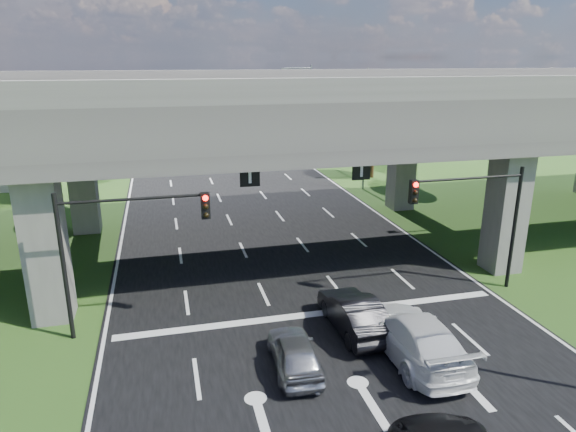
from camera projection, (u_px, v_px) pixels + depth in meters
name	position (u px, v px, depth m)	size (l,w,h in m)	color
ground	(342.00, 358.00, 19.25)	(160.00, 160.00, 0.00)	#2A4B18
road	(281.00, 260.00, 28.51)	(18.00, 120.00, 0.03)	black
overpass	(272.00, 112.00, 28.02)	(80.00, 15.00, 10.00)	#3D3A37
signal_right	(477.00, 208.00, 23.47)	(5.76, 0.54, 6.00)	black
signal_left	(120.00, 236.00, 19.85)	(5.76, 0.54, 6.00)	black
streetlight_far	(361.00, 120.00, 42.09)	(3.38, 0.25, 10.00)	gray
streetlight_beyond	(307.00, 104.00, 56.92)	(3.38, 0.25, 10.00)	gray
tree_left_near	(52.00, 140.00, 38.68)	(4.50, 4.50, 7.80)	black
tree_left_mid	(34.00, 135.00, 45.59)	(3.91, 3.90, 6.76)	black
tree_left_far	(90.00, 114.00, 53.65)	(4.80, 4.80, 8.32)	black
tree_right_near	(374.00, 129.00, 46.88)	(4.20, 4.20, 7.28)	black
tree_right_mid	(370.00, 122.00, 55.09)	(3.91, 3.90, 6.76)	black
tree_right_far	(313.00, 109.00, 61.38)	(4.50, 4.50, 7.80)	black
car_silver	(295.00, 352.00, 18.35)	(1.56, 3.88, 1.32)	#97989E
car_dark	(354.00, 313.00, 20.94)	(1.62, 4.65, 1.53)	black
car_white	(415.00, 336.00, 19.05)	(2.37, 5.84, 1.69)	silver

